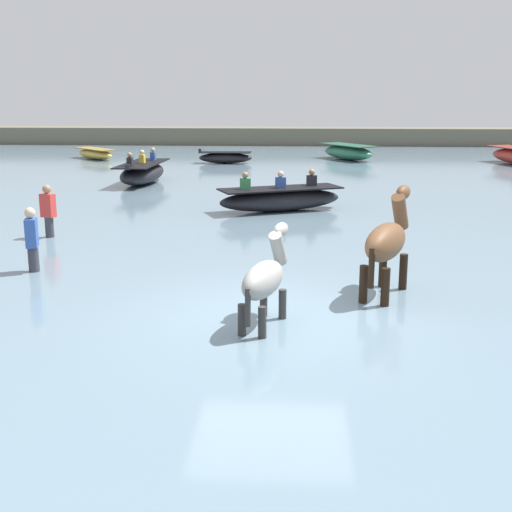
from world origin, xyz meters
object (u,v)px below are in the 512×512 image
(boat_distant_east, at_px, (225,158))
(boat_distant_west, at_px, (281,199))
(person_wading_close, at_px, (49,217))
(boat_mid_outer, at_px, (95,154))
(person_onlooker_left, at_px, (33,247))
(boat_near_starboard, at_px, (142,173))
(horse_lead_grey, at_px, (265,281))
(horse_trailing_bay, at_px, (387,244))
(boat_far_inshore, at_px, (348,152))

(boat_distant_east, bearing_deg, boat_distant_west, -77.17)
(person_wading_close, bearing_deg, boat_mid_outer, 103.32)
(boat_distant_west, height_order, person_onlooker_left, person_onlooker_left)
(boat_near_starboard, distance_m, boat_distant_east, 7.64)
(horse_lead_grey, xyz_separation_m, boat_distant_east, (-2.94, 22.61, -0.39))
(boat_near_starboard, xyz_separation_m, person_onlooker_left, (0.75, -12.58, 0.08))
(boat_distant_west, height_order, boat_distant_east, boat_distant_west)
(horse_trailing_bay, xyz_separation_m, boat_mid_outer, (-11.63, 22.63, -0.61))
(boat_near_starboard, bearing_deg, boat_distant_west, -46.87)
(horse_lead_grey, relative_size, boat_far_inshore, 0.50)
(boat_far_inshore, bearing_deg, horse_trailing_bay, -92.57)
(boat_distant_east, bearing_deg, boat_near_starboard, -107.66)
(boat_far_inshore, bearing_deg, boat_mid_outer, -178.12)
(horse_lead_grey, relative_size, boat_distant_east, 0.71)
(boat_distant_west, relative_size, boat_distant_east, 1.50)
(boat_mid_outer, relative_size, person_onlooker_left, 1.67)
(horse_trailing_bay, xyz_separation_m, boat_distant_west, (-1.96, 8.08, -0.53))
(horse_trailing_bay, xyz_separation_m, person_wading_close, (-7.26, 4.16, -0.40))
(boat_near_starboard, xyz_separation_m, boat_mid_outer, (-4.43, 8.94, -0.12))
(horse_trailing_bay, distance_m, person_wading_close, 8.38)
(boat_far_inshore, distance_m, boat_distant_east, 6.28)
(boat_far_inshore, xyz_separation_m, person_wading_close, (-8.29, -18.88, 0.09))
(boat_far_inshore, xyz_separation_m, boat_near_starboard, (-8.24, -9.36, 0.01))
(boat_distant_west, bearing_deg, boat_near_starboard, 133.13)
(person_onlooker_left, height_order, person_wading_close, same)
(boat_near_starboard, height_order, person_onlooker_left, boat_near_starboard)
(boat_distant_west, xyz_separation_m, boat_distant_east, (-2.93, 12.88, -0.07))
(boat_far_inshore, relative_size, person_onlooker_left, 2.18)
(boat_far_inshore, bearing_deg, boat_near_starboard, -131.36)
(horse_trailing_bay, distance_m, person_onlooker_left, 6.56)
(horse_trailing_bay, relative_size, boat_near_starboard, 0.55)
(horse_trailing_bay, xyz_separation_m, boat_far_inshore, (1.03, 23.04, -0.50))
(boat_near_starboard, bearing_deg, person_wading_close, -90.33)
(horse_lead_grey, height_order, person_wading_close, horse_lead_grey)
(person_onlooker_left, bearing_deg, boat_near_starboard, 93.42)
(horse_lead_grey, xyz_separation_m, boat_far_inshore, (2.98, 24.69, -0.29))
(boat_distant_east, xyz_separation_m, person_onlooker_left, (-1.57, -19.85, 0.20))
(boat_near_starboard, bearing_deg, horse_lead_grey, -71.07)
(boat_mid_outer, bearing_deg, horse_lead_grey, -68.25)
(boat_distant_west, bearing_deg, boat_mid_outer, 123.63)
(boat_far_inshore, xyz_separation_m, person_onlooker_left, (-7.49, -21.94, 0.09))
(boat_distant_east, bearing_deg, boat_far_inshore, 19.37)
(person_onlooker_left, bearing_deg, person_wading_close, 104.79)
(boat_near_starboard, xyz_separation_m, person_wading_close, (-0.06, -9.53, 0.08))
(boat_far_inshore, height_order, boat_mid_outer, boat_far_inshore)
(horse_trailing_bay, bearing_deg, boat_distant_east, 103.13)
(horse_lead_grey, height_order, boat_near_starboard, horse_lead_grey)
(boat_distant_west, bearing_deg, boat_distant_east, 102.83)
(boat_distant_east, height_order, person_onlooker_left, person_onlooker_left)
(boat_near_starboard, bearing_deg, person_onlooker_left, -86.58)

